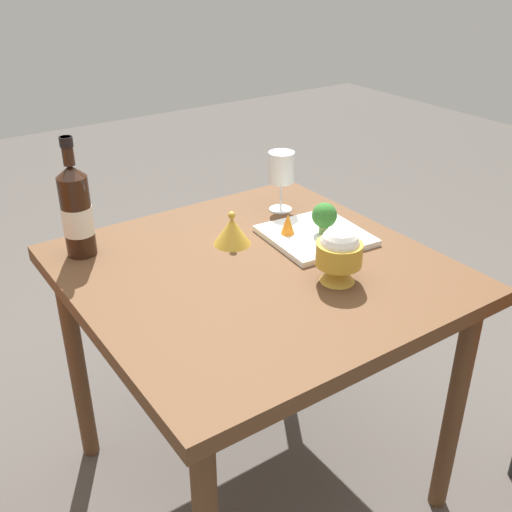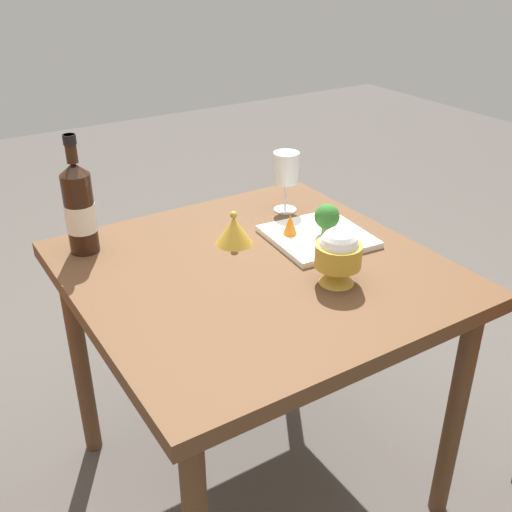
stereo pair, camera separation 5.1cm
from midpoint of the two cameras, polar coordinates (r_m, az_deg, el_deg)
ground_plane at (r=1.96m, az=-0.80°, el=-19.85°), size 8.00×8.00×0.00m
dining_table at (r=1.55m, az=-0.96°, el=-3.81°), size 0.87×0.87×0.72m
wine_bottle at (r=1.59m, az=-17.41°, el=4.09°), size 0.08×0.08×0.31m
wine_glass at (r=1.78m, az=1.55°, el=8.18°), size 0.08×0.08×0.18m
rice_bowl at (r=1.42m, az=6.78°, el=0.25°), size 0.11×0.11×0.14m
rice_bowl_lid at (r=1.60m, az=-3.18°, el=2.37°), size 0.10×0.10×0.09m
serving_plate at (r=1.65m, az=4.72°, el=1.92°), size 0.27×0.27×0.02m
broccoli_floret at (r=1.63m, az=5.54°, el=3.75°), size 0.07×0.07×0.09m
carrot_garnish_left at (r=1.62m, az=2.10°, el=3.03°), size 0.04×0.04×0.06m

